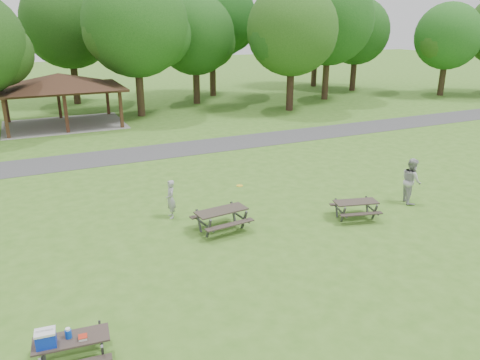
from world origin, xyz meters
The scene contains 18 objects.
ground centered at (0.00, 0.00, 0.00)m, with size 160.00×160.00×0.00m, color #3E6F1F.
asphalt_path centered at (0.00, 14.00, 0.01)m, with size 120.00×3.20×0.02m, color #3F3F41.
pavilion centered at (-4.00, 24.00, 3.06)m, with size 8.60×7.01×3.76m.
tree_row_e centered at (2.10, 25.03, 6.78)m, with size 8.40×8.00×11.02m.
tree_row_f centered at (8.09, 28.53, 5.84)m, with size 7.35×7.00×9.55m.
tree_row_g centered at (14.09, 22.03, 6.33)m, with size 7.77×7.40×10.25m.
tree_row_h centered at (20.10, 25.53, 7.03)m, with size 8.61×8.20×11.37m.
tree_row_i centered at (26.08, 29.03, 5.91)m, with size 7.14×6.80×9.52m.
tree_row_j centered at (32.08, 22.53, 5.56)m, with size 6.72×6.40×8.96m.
tree_deep_b centered at (-1.90, 33.03, 6.89)m, with size 8.40×8.00×11.13m.
tree_deep_c centered at (11.10, 32.03, 7.44)m, with size 8.82×8.40×11.90m.
tree_deep_d centered at (24.10, 33.53, 7.03)m, with size 8.40×8.00×11.27m.
picnic_table_near centered at (-6.44, -2.65, 0.66)m, with size 1.78×1.49×1.15m.
picnic_table_middle centered at (-0.44, 2.52, 0.62)m, with size 2.08×1.74×0.84m.
picnic_table_far centered at (4.77, 1.32, 0.54)m, with size 1.97×1.73×0.73m.
frisbee_in_flight centered at (0.85, 3.70, 1.18)m, with size 0.32×0.32×0.02m.
frisbee_thrower centered at (-1.79, 4.44, 0.77)m, with size 0.56×0.37×1.55m, color #9A9B9D.
frisbee_catcher centered at (7.95, 1.71, 0.98)m, with size 0.95×0.74×1.95m, color #A8A8AB.
Camera 1 is at (-6.51, -12.17, 7.53)m, focal length 35.00 mm.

